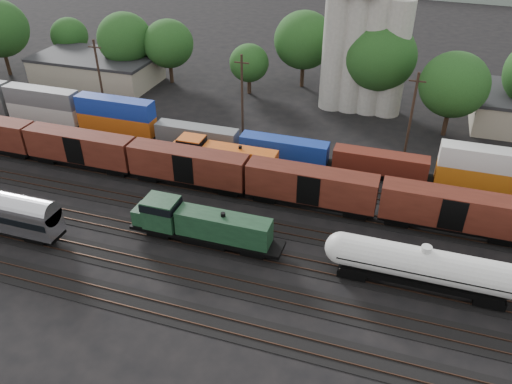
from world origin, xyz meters
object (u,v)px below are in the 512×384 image
(tank_car_a, at_px, (423,266))
(grain_silo, at_px, (364,42))
(green_locomotive, at_px, (198,224))
(orange_locomotive, at_px, (221,155))

(tank_car_a, height_order, grain_silo, grain_silo)
(green_locomotive, bearing_deg, orange_locomotive, 102.48)
(tank_car_a, height_order, orange_locomotive, tank_car_a)
(orange_locomotive, xyz_separation_m, grain_silo, (14.10, 26.00, 8.94))
(green_locomotive, xyz_separation_m, orange_locomotive, (-3.32, 15.00, -0.20))
(green_locomotive, relative_size, orange_locomotive, 1.03)
(orange_locomotive, distance_m, grain_silo, 30.90)
(green_locomotive, bearing_deg, grain_silo, 75.26)
(tank_car_a, bearing_deg, green_locomotive, 180.00)
(green_locomotive, height_order, grain_silo, grain_silo)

